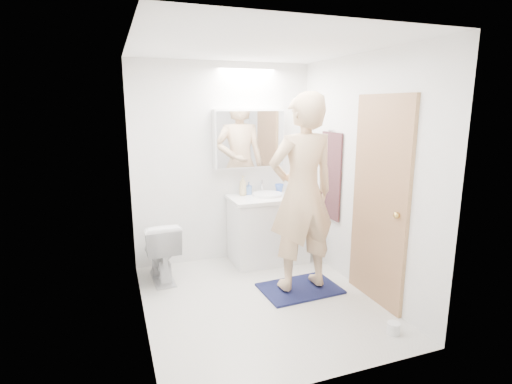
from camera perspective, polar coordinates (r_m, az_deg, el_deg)
name	(u,v)px	position (r m, az deg, el deg)	size (l,w,h in m)	color
floor	(260,301)	(4.10, 0.57, -15.28)	(2.50, 2.50, 0.00)	silver
ceiling	(261,46)	(3.66, 0.65, 20.20)	(2.50, 2.50, 0.00)	white
wall_back	(224,164)	(4.87, -4.62, 4.05)	(2.50, 2.50, 0.00)	white
wall_front	(329,217)	(2.60, 10.45, -3.51)	(2.50, 2.50, 0.00)	white
wall_left	(137,191)	(3.47, -16.64, 0.19)	(2.50, 2.50, 0.00)	white
wall_right	(361,175)	(4.21, 14.78, 2.37)	(2.50, 2.50, 0.00)	white
vanity_cabinet	(268,230)	(4.94, 1.74, -5.46)	(0.90, 0.55, 0.78)	white
countertop	(268,198)	(4.83, 1.77, -0.82)	(0.95, 0.58, 0.04)	silver
sink_basin	(267,194)	(4.84, 1.64, -0.34)	(0.36, 0.36, 0.03)	white
faucet	(262,186)	(5.00, 0.84, 0.83)	(0.02, 0.02, 0.16)	silver
medicine_cabinet	(249,139)	(4.85, -1.00, 7.63)	(0.88, 0.14, 0.70)	white
mirror_panel	(251,139)	(4.78, -0.70, 7.56)	(0.84, 0.01, 0.66)	silver
toilet	(161,250)	(4.54, -13.50, -8.10)	(0.38, 0.66, 0.68)	white
bath_rug	(300,288)	(4.33, 6.28, -13.56)	(0.80, 0.55, 0.02)	#161543
person	(302,193)	(3.99, 6.63, -0.20)	(0.72, 0.47, 1.98)	#D6AD80
door	(379,202)	(3.96, 17.25, -1.35)	(0.04, 0.80, 2.00)	tan
door_knob	(397,215)	(3.72, 19.49, -3.17)	(0.06, 0.06, 0.06)	gold
towel	(331,176)	(4.67, 10.65, 2.27)	(0.02, 0.42, 1.00)	#121D3A
towel_hook	(332,130)	(4.60, 10.77, 8.65)	(0.02, 0.02, 0.07)	silver
soap_bottle_a	(243,186)	(4.84, -1.90, 0.92)	(0.09, 0.09, 0.24)	tan
soap_bottle_b	(249,188)	(4.91, -1.02, 0.56)	(0.07, 0.07, 0.15)	#597FC0
toothbrush_cup	(279,188)	(5.03, 3.35, 0.55)	(0.11, 0.11, 0.10)	#456DD1
toilet_paper_roll	(393,328)	(3.75, 19.08, -17.95)	(0.11, 0.11, 0.10)	white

